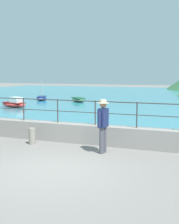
# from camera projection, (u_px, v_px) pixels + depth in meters

# --- Properties ---
(ground_plane) EXTENTS (120.00, 120.00, 0.00)m
(ground_plane) POSITION_uv_depth(u_px,v_px,m) (54.00, 169.00, 8.12)
(ground_plane) COLOR slate
(promenade_wall) EXTENTS (20.00, 0.56, 0.70)m
(promenade_wall) POSITION_uv_depth(u_px,v_px,m) (95.00, 134.00, 11.03)
(promenade_wall) COLOR gray
(promenade_wall) RESTS_ON ground
(railing) EXTENTS (18.44, 0.04, 0.90)m
(railing) POSITION_uv_depth(u_px,v_px,m) (95.00, 108.00, 10.91)
(railing) COLOR #383330
(railing) RESTS_ON promenade_wall
(lake_water) EXTENTS (64.00, 44.32, 0.06)m
(lake_water) POSITION_uv_depth(u_px,v_px,m) (170.00, 97.00, 31.95)
(lake_water) COLOR teal
(lake_water) RESTS_ON ground
(person_walking) EXTENTS (0.38, 0.56, 1.75)m
(person_walking) POSITION_uv_depth(u_px,v_px,m) (103.00, 123.00, 9.68)
(person_walking) COLOR #4C4C56
(person_walking) RESTS_ON ground
(bollard) EXTENTS (0.24, 0.24, 0.60)m
(bollard) POSITION_uv_depth(u_px,v_px,m) (32.00, 136.00, 10.99)
(bollard) COLOR gray
(bollard) RESTS_ON ground
(boat_0) EXTENTS (2.44, 1.37, 0.76)m
(boat_0) POSITION_uv_depth(u_px,v_px,m) (14.00, 104.00, 22.57)
(boat_0) COLOR red
(boat_0) RESTS_ON lake_water
(boat_2) EXTENTS (1.80, 2.46, 1.79)m
(boat_2) POSITION_uv_depth(u_px,v_px,m) (42.00, 98.00, 28.46)
(boat_2) COLOR #2D4C9E
(boat_2) RESTS_ON lake_water
(boat_5) EXTENTS (2.20, 2.32, 0.36)m
(boat_5) POSITION_uv_depth(u_px,v_px,m) (78.00, 99.00, 26.86)
(boat_5) COLOR #338C59
(boat_5) RESTS_ON lake_water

